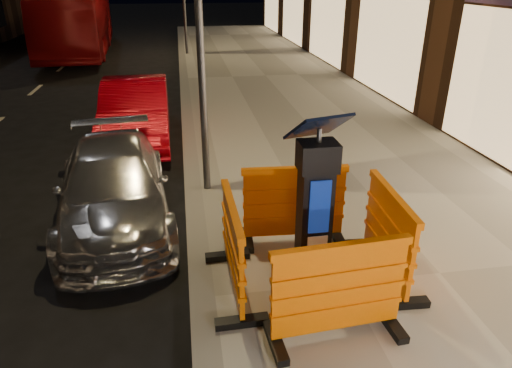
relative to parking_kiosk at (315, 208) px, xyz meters
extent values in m
plane|color=black|center=(-1.34, -0.11, -1.16)|extent=(120.00, 120.00, 0.00)
cube|color=#99968B|center=(1.66, -0.11, -1.09)|extent=(6.00, 60.00, 0.15)
cube|color=slate|center=(-1.34, -0.11, -1.09)|extent=(0.30, 60.00, 0.15)
cube|color=black|center=(0.00, 0.00, 0.00)|extent=(0.65, 0.65, 2.02)
cube|color=#EF6701|center=(0.00, -0.95, -0.45)|extent=(1.49, 0.70, 1.13)
cube|color=#EF6701|center=(0.00, 0.95, -0.45)|extent=(1.48, 0.69, 1.13)
cube|color=#EF6701|center=(-0.95, 0.00, -0.45)|extent=(0.62, 1.46, 1.13)
cube|color=#EF6701|center=(0.95, 0.00, -0.45)|extent=(0.67, 1.48, 1.13)
imported|color=silver|center=(-2.57, 2.25, -1.16)|extent=(2.10, 4.20, 1.17)
imported|color=#97040F|center=(-2.50, 6.16, -1.16)|extent=(1.58, 4.24, 1.39)
imported|color=maroon|center=(-6.20, 19.79, -1.16)|extent=(3.41, 11.11, 3.05)
cylinder|color=#3F3F44|center=(-1.09, 2.89, 1.99)|extent=(0.12, 0.12, 6.00)
camera|label=1|loc=(-1.40, -4.44, 2.45)|focal=32.00mm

